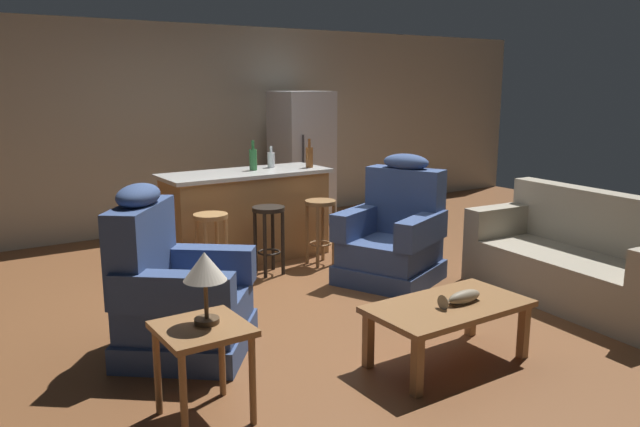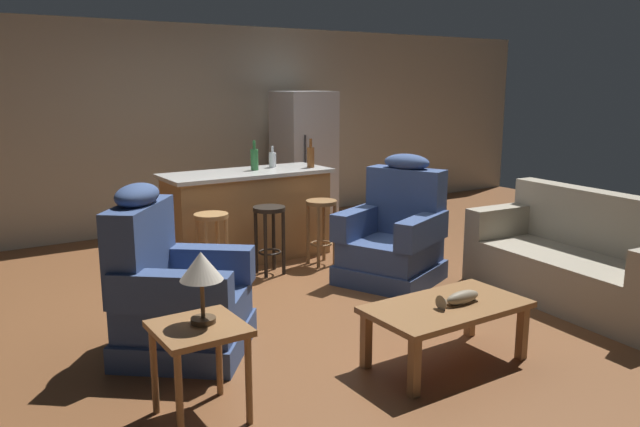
# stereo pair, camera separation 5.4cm
# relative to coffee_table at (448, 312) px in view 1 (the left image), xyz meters

# --- Properties ---
(ground_plane) EXTENTS (12.00, 12.00, 0.00)m
(ground_plane) POSITION_rel_coffee_table_xyz_m (0.05, 1.72, -0.36)
(ground_plane) COLOR brown
(back_wall) EXTENTS (12.00, 0.05, 2.60)m
(back_wall) POSITION_rel_coffee_table_xyz_m (0.05, 4.84, 0.94)
(back_wall) COLOR #A89E89
(back_wall) RESTS_ON ground_plane
(coffee_table) EXTENTS (1.10, 0.60, 0.42)m
(coffee_table) POSITION_rel_coffee_table_xyz_m (0.00, 0.00, 0.00)
(coffee_table) COLOR olive
(coffee_table) RESTS_ON ground_plane
(fish_figurine) EXTENTS (0.34, 0.10, 0.10)m
(fish_figurine) POSITION_rel_coffee_table_xyz_m (0.06, -0.05, 0.10)
(fish_figurine) COLOR #4C3823
(fish_figurine) RESTS_ON coffee_table
(couch) EXTENTS (0.98, 1.96, 0.94)m
(couch) POSITION_rel_coffee_table_xyz_m (1.86, 0.27, -0.02)
(couch) COLOR #9E937F
(couch) RESTS_ON ground_plane
(recliner_near_lamp) EXTENTS (1.18, 1.18, 1.20)m
(recliner_near_lamp) POSITION_rel_coffee_table_xyz_m (-1.47, 1.19, 0.06)
(recliner_near_lamp) COLOR #384C7A
(recliner_near_lamp) RESTS_ON ground_plane
(recliner_near_island) EXTENTS (1.10, 1.10, 1.20)m
(recliner_near_island) POSITION_rel_coffee_table_xyz_m (0.89, 1.62, 0.06)
(recliner_near_island) COLOR #384C7A
(recliner_near_island) RESTS_ON ground_plane
(end_table) EXTENTS (0.48, 0.48, 0.56)m
(end_table) POSITION_rel_coffee_table_xyz_m (-1.67, 0.23, 0.10)
(end_table) COLOR olive
(end_table) RESTS_ON ground_plane
(table_lamp) EXTENTS (0.24, 0.24, 0.41)m
(table_lamp) POSITION_rel_coffee_table_xyz_m (-1.63, 0.25, 0.50)
(table_lamp) COLOR #4C3823
(table_lamp) RESTS_ON end_table
(kitchen_island) EXTENTS (1.80, 0.70, 0.95)m
(kitchen_island) POSITION_rel_coffee_table_xyz_m (0.05, 3.07, 0.11)
(kitchen_island) COLOR #9E7042
(kitchen_island) RESTS_ON ground_plane
(bar_stool_left) EXTENTS (0.32, 0.32, 0.68)m
(bar_stool_left) POSITION_rel_coffee_table_xyz_m (-0.64, 2.44, 0.11)
(bar_stool_left) COLOR #A87A47
(bar_stool_left) RESTS_ON ground_plane
(bar_stool_middle) EXTENTS (0.32, 0.32, 0.68)m
(bar_stool_middle) POSITION_rel_coffee_table_xyz_m (-0.02, 2.44, 0.11)
(bar_stool_middle) COLOR black
(bar_stool_middle) RESTS_ON ground_plane
(bar_stool_right) EXTENTS (0.32, 0.32, 0.68)m
(bar_stool_right) POSITION_rel_coffee_table_xyz_m (0.59, 2.44, 0.11)
(bar_stool_right) COLOR olive
(bar_stool_right) RESTS_ON ground_plane
(refrigerator) EXTENTS (0.70, 0.69, 1.76)m
(refrigerator) POSITION_rel_coffee_table_xyz_m (1.50, 4.27, 0.52)
(refrigerator) COLOR #B7B7BC
(refrigerator) RESTS_ON ground_plane
(bottle_tall_green) EXTENTS (0.08, 0.08, 0.32)m
(bottle_tall_green) POSITION_rel_coffee_table_xyz_m (0.78, 2.95, 0.71)
(bottle_tall_green) COLOR brown
(bottle_tall_green) RESTS_ON kitchen_island
(bottle_short_amber) EXTENTS (0.08, 0.08, 0.24)m
(bottle_short_amber) POSITION_rel_coffee_table_xyz_m (0.43, 3.19, 0.68)
(bottle_short_amber) COLOR silver
(bottle_short_amber) RESTS_ON kitchen_island
(bottle_wine_dark) EXTENTS (0.08, 0.08, 0.32)m
(bottle_wine_dark) POSITION_rel_coffee_table_xyz_m (0.17, 3.10, 0.71)
(bottle_wine_dark) COLOR #2D6B38
(bottle_wine_dark) RESTS_ON kitchen_island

